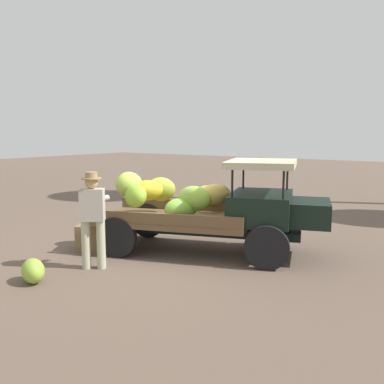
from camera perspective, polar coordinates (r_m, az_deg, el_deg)
The scene contains 5 objects.
ground_plane at distance 8.52m, azimuth -3.02°, elevation -7.93°, with size 60.00×60.00×0.00m, color brown.
truck at distance 8.18m, azimuth 3.29°, elevation -2.17°, with size 4.66×2.86×1.83m.
farmer at distance 7.42m, azimuth -13.28°, elevation -2.91°, with size 0.58×0.56×1.68m.
wooden_crate at distance 8.80m, azimuth -13.43°, elevation -5.88°, with size 0.56×0.51×0.52m, color #7D6244.
loose_banana_bunch at distance 7.18m, azimuth -20.67°, elevation -9.92°, with size 0.54×0.34×0.38m, color #93BD3D.
Camera 1 is at (4.98, -6.50, 2.35)m, focal length 39.50 mm.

